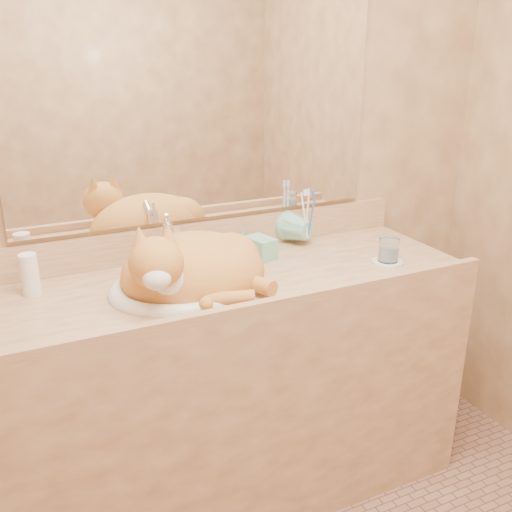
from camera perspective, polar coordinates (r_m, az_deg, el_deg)
name	(u,v)px	position (r m, az deg, el deg)	size (l,w,h in m)	color
wall_back	(199,143)	(2.01, -5.69, 11.18)	(2.40, 0.02, 2.50)	olive
vanity_counter	(234,389)	(2.07, -2.22, -13.14)	(1.60, 0.55, 0.85)	#936342
mirror	(199,101)	(1.98, -5.71, 15.13)	(1.30, 0.02, 0.80)	white
sink_basin	(187,266)	(1.77, -6.96, -1.04)	(0.48, 0.40, 0.15)	white
faucet	(169,244)	(1.93, -8.73, 1.18)	(0.05, 0.13, 0.18)	silver
cat	(190,267)	(1.76, -6.62, -1.07)	(0.46, 0.37, 0.25)	#BA6E2A
soap_dispenser	(271,239)	(1.99, 1.47, 1.69)	(0.07, 0.08, 0.16)	#73B8A2
toothbrush_cup	(308,232)	(2.15, 5.20, 2.38)	(0.12, 0.12, 0.11)	#73B8A2
toothbrushes	(308,213)	(2.13, 5.27, 4.31)	(0.04, 0.04, 0.22)	white
saucer	(388,262)	(2.04, 13.02, -0.60)	(0.11, 0.11, 0.01)	white
water_glass	(389,250)	(2.03, 13.12, 0.62)	(0.07, 0.07, 0.08)	silver
lotion_bottle	(30,275)	(1.86, -21.69, -1.74)	(0.05, 0.05, 0.13)	white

